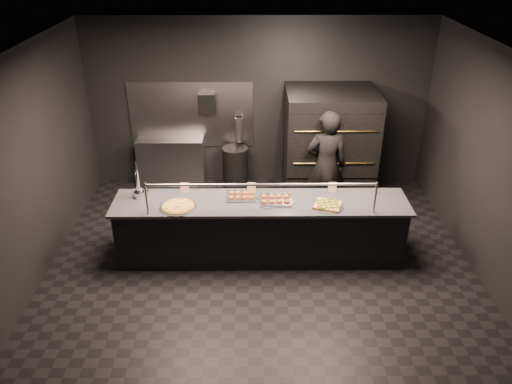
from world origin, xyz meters
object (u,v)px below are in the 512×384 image
beer_tap (138,187)px  slider_tray_a (241,196)px  prep_shelf (171,162)px  trash_bin (235,167)px  round_pizza (178,206)px  worker (326,165)px  service_counter (261,229)px  fire_extinguisher (239,129)px  pizza_oven (329,145)px  slider_tray_b (276,200)px  square_pizza (328,205)px  towel_dispenser (207,103)px

beer_tap → slider_tray_a: (1.43, -0.02, -0.14)m
prep_shelf → trash_bin: prep_shelf is taller
round_pizza → worker: 2.56m
service_counter → fire_extinguisher: size_ratio=8.12×
pizza_oven → fire_extinguisher: 1.63m
pizza_oven → beer_tap: pizza_oven is taller
fire_extinguisher → beer_tap: size_ratio=0.88×
slider_tray_a → pizza_oven: bearing=50.4°
fire_extinguisher → slider_tray_b: size_ratio=0.96×
prep_shelf → service_counter: bearing=-55.4°
pizza_oven → slider_tray_a: (-1.47, -1.78, -0.02)m
pizza_oven → slider_tray_b: size_ratio=3.62×
fire_extinguisher → service_counter: bearing=-81.7°
prep_shelf → trash_bin: size_ratio=1.55×
fire_extinguisher → slider_tray_b: (0.56, -2.40, -0.11)m
slider_tray_a → beer_tap: bearing=179.1°
prep_shelf → square_pizza: (2.51, -2.46, 0.49)m
slider_tray_b → square_pizza: bearing=-11.1°
slider_tray_b → trash_bin: 2.37m
beer_tap → worker: 2.96m
prep_shelf → beer_tap: (-0.10, -2.18, 0.63)m
slider_tray_b → towel_dispenser: bearing=114.8°
slider_tray_b → prep_shelf: bearing=127.9°
round_pizza → slider_tray_b: size_ratio=0.96×
prep_shelf → beer_tap: beer_tap is taller
service_counter → worker: size_ratio=2.25×
towel_dispenser → beer_tap: 2.43m
fire_extinguisher → slider_tray_a: size_ratio=1.21×
pizza_oven → prep_shelf: size_ratio=1.59×
service_counter → fire_extinguisher: 2.50m
towel_dispenser → service_counter: bearing=-69.4°
pizza_oven → fire_extinguisher: (-1.55, 0.50, 0.09)m
pizza_oven → square_pizza: (-0.29, -2.04, -0.03)m
prep_shelf → square_pizza: square_pizza is taller
slider_tray_a → slider_tray_b: size_ratio=0.79×
fire_extinguisher → slider_tray_a: (0.08, -2.28, -0.11)m
pizza_oven → round_pizza: bearing=-138.6°
slider_tray_b → round_pizza: bearing=-173.5°
towel_dispenser → slider_tray_a: bearing=-74.5°
pizza_oven → towel_dispenser: pizza_oven is taller
prep_shelf → trash_bin: 1.18m
service_counter → slider_tray_a: service_counter is taller
beer_tap → slider_tray_a: bearing=-0.9°
round_pizza → slider_tray_b: slider_tray_b is taller
towel_dispenser → worker: (1.96, -1.21, -0.64)m
fire_extinguisher → prep_shelf: bearing=-176.3°
service_counter → pizza_oven: (1.20, 1.90, 0.50)m
round_pizza → slider_tray_b: bearing=6.5°
fire_extinguisher → round_pizza: bearing=-106.9°
round_pizza → worker: size_ratio=0.28×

